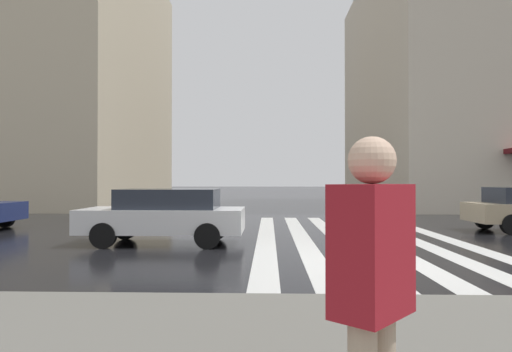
% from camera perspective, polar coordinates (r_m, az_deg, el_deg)
% --- Properties ---
extents(ground_plane, '(220.00, 220.00, 0.00)m').
position_cam_1_polar(ground_plane, '(9.19, 14.89, -10.76)').
color(ground_plane, black).
extents(zebra_crossing, '(13.00, 5.50, 0.01)m').
position_cam_1_polar(zebra_crossing, '(13.13, 12.41, -7.67)').
color(zebra_crossing, silver).
rests_on(zebra_crossing, ground_plane).
extents(car_white, '(1.85, 4.10, 1.41)m').
position_cam_1_polar(car_white, '(11.65, -11.61, -4.86)').
color(car_white, silver).
rests_on(car_white, ground_plane).
extents(pedestrian_in_red_jacket, '(0.46, 0.44, 1.68)m').
position_cam_1_polar(pedestrian_in_red_jacket, '(2.15, 14.71, -13.72)').
color(pedestrian_in_red_jacket, maroon).
rests_on(pedestrian_in_red_jacket, sidewalk_pavement).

